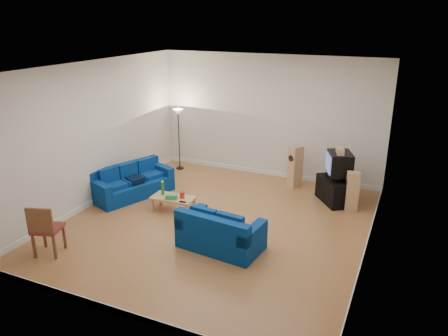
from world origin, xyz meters
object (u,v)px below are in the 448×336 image
at_px(sofa_three_seat, 131,184).
at_px(television, 339,163).
at_px(coffee_table, 173,199).
at_px(tv_stand, 334,190).
at_px(sofa_loveseat, 220,235).

height_order(sofa_three_seat, television, television).
bearing_deg(television, sofa_three_seat, -92.04).
distance_m(coffee_table, tv_stand, 3.71).
bearing_deg(television, tv_stand, -62.93).
xyz_separation_m(sofa_three_seat, television, (4.57, 1.64, 0.66)).
xyz_separation_m(sofa_three_seat, coffee_table, (1.38, -0.39, 0.02)).
xyz_separation_m(sofa_loveseat, tv_stand, (1.52, 3.04, -0.00)).
distance_m(sofa_loveseat, television, 3.53).
bearing_deg(coffee_table, sofa_three_seat, 164.26).
bearing_deg(sofa_loveseat, coffee_table, 153.04).
height_order(coffee_table, television, television).
xyz_separation_m(sofa_three_seat, tv_stand, (4.52, 1.59, 0.01)).
bearing_deg(sofa_loveseat, sofa_three_seat, 160.54).
relative_size(coffee_table, television, 1.20).
xyz_separation_m(sofa_three_seat, sofa_loveseat, (3.00, -1.45, 0.01)).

